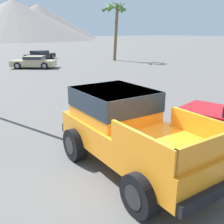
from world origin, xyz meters
The scene contains 5 objects.
ground_plane centered at (0.00, 0.00, 0.00)m, with size 320.00×320.00×0.00m, color #5B5956.
orange_pickup_truck centered at (0.02, -0.01, 1.10)m, with size 2.30×4.78×1.97m.
parked_car_dark centered at (7.44, 27.88, 0.56)m, with size 4.37×3.74×1.09m.
parked_car_tan centered at (4.21, 20.39, 0.58)m, with size 4.38×3.81×1.14m.
palm_tree_tall centered at (14.58, 21.66, 5.16)m, with size 2.55×2.64×6.81m.
Camera 1 is at (-3.80, -4.99, 3.43)m, focal length 42.00 mm.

